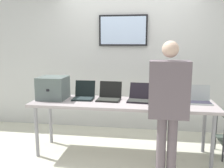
{
  "coord_description": "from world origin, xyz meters",
  "views": [
    {
      "loc": [
        0.35,
        -3.32,
        1.63
      ],
      "look_at": [
        -0.15,
        -0.02,
        1.06
      ],
      "focal_mm": 38.49,
      "sensor_mm": 36.0,
      "label": 1
    }
  ],
  "objects_px": {
    "equipment_box": "(53,88)",
    "coffee_mug": "(177,106)",
    "laptop_station_0": "(84,95)",
    "laptop_station_2": "(140,97)",
    "laptop_station_1": "(109,96)",
    "person": "(168,99)",
    "workbench": "(122,106)",
    "laptop_station_4": "(198,99)",
    "laptop_station_3": "(166,98)"
  },
  "relations": [
    {
      "from": "workbench",
      "to": "laptop_station_3",
      "type": "distance_m",
      "value": 0.64
    },
    {
      "from": "laptop_station_0",
      "to": "laptop_station_3",
      "type": "bearing_deg",
      "value": -0.51
    },
    {
      "from": "laptop_station_4",
      "to": "person",
      "type": "relative_size",
      "value": 0.21
    },
    {
      "from": "laptop_station_3",
      "to": "laptop_station_4",
      "type": "relative_size",
      "value": 0.92
    },
    {
      "from": "workbench",
      "to": "equipment_box",
      "type": "relative_size",
      "value": 6.46
    },
    {
      "from": "laptop_station_0",
      "to": "laptop_station_1",
      "type": "bearing_deg",
      "value": -2.02
    },
    {
      "from": "laptop_station_1",
      "to": "laptop_station_2",
      "type": "relative_size",
      "value": 0.9
    },
    {
      "from": "laptop_station_1",
      "to": "person",
      "type": "height_order",
      "value": "person"
    },
    {
      "from": "coffee_mug",
      "to": "person",
      "type": "bearing_deg",
      "value": -111.17
    },
    {
      "from": "laptop_station_1",
      "to": "laptop_station_4",
      "type": "xyz_separation_m",
      "value": [
        1.27,
        0.02,
        -0.0
      ]
    },
    {
      "from": "laptop_station_1",
      "to": "laptop_station_0",
      "type": "bearing_deg",
      "value": 177.98
    },
    {
      "from": "laptop_station_2",
      "to": "person",
      "type": "bearing_deg",
      "value": -64.93
    },
    {
      "from": "workbench",
      "to": "laptop_station_3",
      "type": "relative_size",
      "value": 8.04
    },
    {
      "from": "workbench",
      "to": "laptop_station_0",
      "type": "distance_m",
      "value": 0.62
    },
    {
      "from": "laptop_station_0",
      "to": "person",
      "type": "xyz_separation_m",
      "value": [
        1.19,
        -0.75,
        0.15
      ]
    },
    {
      "from": "workbench",
      "to": "person",
      "type": "distance_m",
      "value": 0.9
    },
    {
      "from": "laptop_station_0",
      "to": "laptop_station_4",
      "type": "distance_m",
      "value": 1.66
    },
    {
      "from": "laptop_station_0",
      "to": "laptop_station_1",
      "type": "xyz_separation_m",
      "value": [
        0.39,
        -0.01,
        0.0
      ]
    },
    {
      "from": "laptop_station_2",
      "to": "laptop_station_4",
      "type": "distance_m",
      "value": 0.82
    },
    {
      "from": "equipment_box",
      "to": "coffee_mug",
      "type": "bearing_deg",
      "value": -9.49
    },
    {
      "from": "laptop_station_4",
      "to": "person",
      "type": "distance_m",
      "value": 0.9
    },
    {
      "from": "equipment_box",
      "to": "person",
      "type": "height_order",
      "value": "person"
    },
    {
      "from": "laptop_station_1",
      "to": "laptop_station_3",
      "type": "relative_size",
      "value": 1.09
    },
    {
      "from": "equipment_box",
      "to": "laptop_station_4",
      "type": "distance_m",
      "value": 2.12
    },
    {
      "from": "workbench",
      "to": "person",
      "type": "bearing_deg",
      "value": -46.51
    },
    {
      "from": "laptop_station_4",
      "to": "laptop_station_3",
      "type": "bearing_deg",
      "value": -178.02
    },
    {
      "from": "laptop_station_2",
      "to": "laptop_station_4",
      "type": "relative_size",
      "value": 1.12
    },
    {
      "from": "laptop_station_0",
      "to": "laptop_station_1",
      "type": "height_order",
      "value": "same"
    },
    {
      "from": "laptop_station_3",
      "to": "coffee_mug",
      "type": "bearing_deg",
      "value": -73.34
    },
    {
      "from": "person",
      "to": "laptop_station_1",
      "type": "bearing_deg",
      "value": 137.29
    },
    {
      "from": "person",
      "to": "coffee_mug",
      "type": "xyz_separation_m",
      "value": [
        0.14,
        0.37,
        -0.16
      ]
    },
    {
      "from": "laptop_station_2",
      "to": "laptop_station_0",
      "type": "bearing_deg",
      "value": 179.47
    },
    {
      "from": "laptop_station_1",
      "to": "laptop_station_4",
      "type": "height_order",
      "value": "laptop_station_1"
    },
    {
      "from": "laptop_station_0",
      "to": "laptop_station_2",
      "type": "bearing_deg",
      "value": -0.53
    },
    {
      "from": "equipment_box",
      "to": "laptop_station_4",
      "type": "height_order",
      "value": "equipment_box"
    },
    {
      "from": "workbench",
      "to": "laptop_station_4",
      "type": "xyz_separation_m",
      "value": [
        1.07,
        0.13,
        0.11
      ]
    },
    {
      "from": "workbench",
      "to": "coffee_mug",
      "type": "bearing_deg",
      "value": -18.84
    },
    {
      "from": "laptop_station_1",
      "to": "laptop_station_3",
      "type": "bearing_deg",
      "value": 0.2
    },
    {
      "from": "workbench",
      "to": "coffee_mug",
      "type": "relative_size",
      "value": 30.94
    },
    {
      "from": "laptop_station_0",
      "to": "person",
      "type": "height_order",
      "value": "person"
    },
    {
      "from": "laptop_station_0",
      "to": "coffee_mug",
      "type": "distance_m",
      "value": 1.38
    },
    {
      "from": "laptop_station_0",
      "to": "laptop_station_2",
      "type": "xyz_separation_m",
      "value": [
        0.84,
        -0.01,
        -0.0
      ]
    },
    {
      "from": "laptop_station_1",
      "to": "laptop_station_2",
      "type": "bearing_deg",
      "value": 0.78
    },
    {
      "from": "laptop_station_0",
      "to": "coffee_mug",
      "type": "xyz_separation_m",
      "value": [
        1.33,
        -0.38,
        -0.02
      ]
    },
    {
      "from": "laptop_station_1",
      "to": "laptop_station_2",
      "type": "distance_m",
      "value": 0.45
    },
    {
      "from": "laptop_station_0",
      "to": "laptop_station_1",
      "type": "distance_m",
      "value": 0.39
    },
    {
      "from": "workbench",
      "to": "laptop_station_1",
      "type": "distance_m",
      "value": 0.26
    },
    {
      "from": "laptop_station_0",
      "to": "laptop_station_2",
      "type": "distance_m",
      "value": 0.84
    },
    {
      "from": "laptop_station_2",
      "to": "coffee_mug",
      "type": "height_order",
      "value": "laptop_station_2"
    },
    {
      "from": "laptop_station_0",
      "to": "coffee_mug",
      "type": "bearing_deg",
      "value": -15.79
    }
  ]
}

